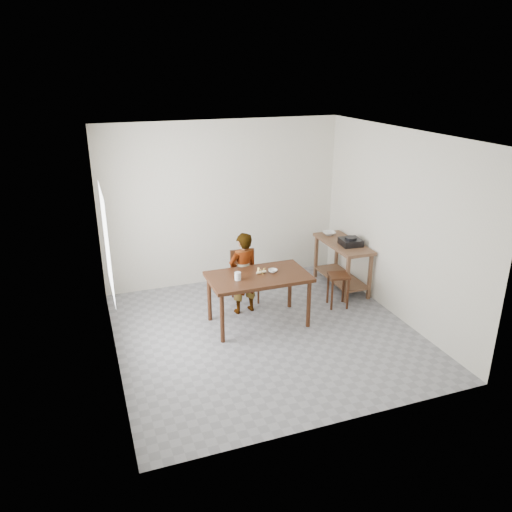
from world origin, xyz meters
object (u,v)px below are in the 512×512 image
object	(u,v)px
dining_table	(258,300)
child	(243,273)
dining_chair	(245,277)
stool	(338,290)
prep_counter	(342,265)

from	to	relation	value
dining_table	child	xyz separation A→B (m)	(-0.08, 0.42, 0.25)
dining_table	dining_chair	xyz separation A→B (m)	(0.06, 0.77, 0.02)
child	dining_chair	size ratio (longest dim) A/B	1.56
dining_table	stool	distance (m)	1.34
stool	prep_counter	bearing A→B (deg)	56.94
dining_table	prep_counter	distance (m)	1.86
dining_chair	stool	xyz separation A→B (m)	(1.27, -0.66, -0.14)
prep_counter	stool	size ratio (longest dim) A/B	2.30
child	dining_table	bearing A→B (deg)	91.08
dining_table	dining_chair	world-z (taller)	dining_chair
prep_counter	dining_chair	distance (m)	1.66
stool	dining_chair	bearing A→B (deg)	152.42
dining_table	child	world-z (taller)	child
prep_counter	dining_chair	size ratio (longest dim) A/B	1.51
child	stool	xyz separation A→B (m)	(1.42, -0.32, -0.36)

